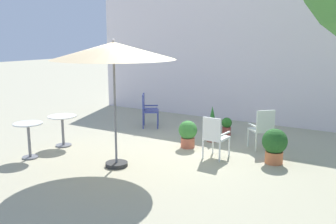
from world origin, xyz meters
TOP-DOWN VIEW (x-y plane):
  - ground_plane at (0.00, 0.00)m, footprint 60.00×60.00m
  - villa_facade at (0.00, 4.33)m, footprint 9.71×0.30m
  - patio_umbrella_0 at (-0.28, -0.99)m, footprint 2.36×2.36m
  - cafe_table_0 at (-2.18, -1.53)m, footprint 0.60×0.60m
  - cafe_table_1 at (-2.26, -0.52)m, footprint 0.66×0.66m
  - patio_chair_0 at (1.81, 1.64)m, footprint 0.63×0.63m
  - patio_chair_1 at (-1.64, 2.08)m, footprint 0.62×0.63m
  - patio_chair_2 at (1.16, 0.47)m, footprint 0.45×0.50m
  - potted_plant_0 at (0.55, 1.68)m, footprint 0.29×0.29m
  - potted_plant_1 at (2.32, 0.83)m, footprint 0.51×0.51m
  - potted_plant_2 at (0.66, 2.32)m, footprint 0.27×0.27m
  - potted_plant_3 at (0.30, 0.90)m, footprint 0.43×0.43m

SIDE VIEW (x-z plane):
  - ground_plane at x=0.00m, z-range 0.00..0.00m
  - potted_plant_2 at x=0.66m, z-range 0.02..0.51m
  - potted_plant_3 at x=0.30m, z-range 0.03..0.66m
  - potted_plant_1 at x=2.32m, z-range 0.04..0.75m
  - potted_plant_0 at x=0.55m, z-range 0.02..0.89m
  - cafe_table_1 at x=-2.26m, z-range 0.14..0.86m
  - patio_chair_2 at x=1.16m, z-range 0.06..0.96m
  - cafe_table_0 at x=-2.18m, z-range 0.14..0.90m
  - patio_chair_0 at x=1.81m, z-range 0.06..0.99m
  - patio_chair_1 at x=-1.64m, z-range 0.07..1.02m
  - villa_facade at x=0.00m, z-range 0.00..3.80m
  - patio_umbrella_0 at x=-0.28m, z-range 1.00..3.49m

